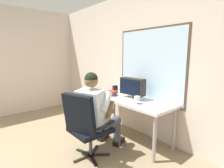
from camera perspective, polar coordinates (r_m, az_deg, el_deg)
name	(u,v)px	position (r m, az deg, el deg)	size (l,w,h in m)	color
wall_rear	(136,64)	(3.37, 7.79, 6.44)	(5.23, 0.08, 2.61)	beige
desk	(130,103)	(3.06, 5.90, -6.18)	(1.53, 0.63, 0.73)	gray
office_chair	(85,124)	(2.51, -8.73, -12.57)	(0.68, 0.61, 0.98)	black
person_seated	(97,112)	(2.66, -4.87, -8.89)	(0.65, 0.85, 1.24)	#474755
crt_monitor	(132,87)	(3.02, 6.61, -0.91)	(0.47, 0.19, 0.36)	beige
wine_glass	(137,99)	(2.73, 8.14, -4.69)	(0.09, 0.09, 0.12)	silver
desk_speaker	(115,89)	(3.45, 0.99, -1.73)	(0.06, 0.10, 0.15)	black
book_stack	(112,93)	(3.26, 0.06, -2.97)	(0.18, 0.15, 0.09)	#6B3E7A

